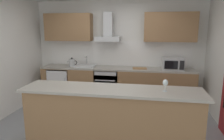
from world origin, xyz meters
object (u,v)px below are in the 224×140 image
at_px(kettle, 72,63).
at_px(chopping_board, 140,68).
at_px(wine_glass, 165,83).
at_px(refrigerator, 62,83).
at_px(range_hood, 108,32).
at_px(oven, 107,84).
at_px(sink, 85,66).
at_px(microwave, 173,64).

height_order(kettle, chopping_board, kettle).
relative_size(kettle, wine_glass, 1.62).
height_order(refrigerator, kettle, kettle).
height_order(range_hood, chopping_board, range_hood).
bearing_deg(wine_glass, oven, 121.19).
height_order(sink, kettle, sink).
bearing_deg(chopping_board, range_hood, 169.40).
xyz_separation_m(refrigerator, sink, (0.68, 0.01, 0.50)).
distance_m(oven, sink, 0.75).
bearing_deg(range_hood, kettle, -170.09).
distance_m(oven, kettle, 1.08).
xyz_separation_m(microwave, chopping_board, (-0.79, 0.00, -0.14)).
bearing_deg(microwave, chopping_board, 179.70).
relative_size(refrigerator, range_hood, 1.18).
height_order(oven, range_hood, range_hood).
bearing_deg(kettle, refrigerator, 174.65).
relative_size(refrigerator, sink, 1.70).
bearing_deg(microwave, oven, 179.01).
height_order(oven, refrigerator, oven).
bearing_deg(refrigerator, oven, 0.12).
bearing_deg(sink, wine_glass, -48.63).
height_order(refrigerator, chopping_board, chopping_board).
relative_size(refrigerator, chopping_board, 2.50).
height_order(sink, range_hood, range_hood).
xyz_separation_m(range_hood, chopping_board, (0.82, -0.15, -0.88)).
height_order(oven, wine_glass, wine_glass).
bearing_deg(kettle, wine_glass, -43.07).
bearing_deg(range_hood, chopping_board, -10.60).
xyz_separation_m(oven, sink, (-0.59, 0.01, 0.47)).
distance_m(oven, range_hood, 1.33).
relative_size(sink, chopping_board, 1.47).
relative_size(oven, wine_glass, 4.50).
height_order(oven, kettle, kettle).
distance_m(oven, microwave, 1.71).
bearing_deg(microwave, sink, 178.98).
distance_m(sink, wine_glass, 2.80).
bearing_deg(oven, wine_glass, -58.81).
height_order(microwave, range_hood, range_hood).
bearing_deg(chopping_board, microwave, -0.30).
relative_size(microwave, kettle, 1.73).
distance_m(sink, kettle, 0.36).
relative_size(oven, range_hood, 1.11).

